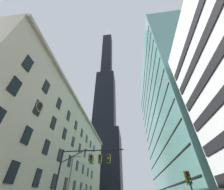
# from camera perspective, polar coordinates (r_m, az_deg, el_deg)

# --- Properties ---
(station_building) EXTENTS (13.74, 57.38, 23.13)m
(station_building) POSITION_cam_1_polar(r_m,az_deg,el_deg) (41.68, -22.97, -21.25)
(station_building) COLOR #BCAF93
(station_building) RESTS_ON ground
(dark_skyscraper) EXTENTS (23.84, 23.84, 200.30)m
(dark_skyscraper) POSITION_cam_1_polar(r_m,az_deg,el_deg) (113.55, -2.98, -7.58)
(dark_skyscraper) COLOR black
(dark_skyscraper) RESTS_ON ground
(glass_office_midrise) EXTENTS (17.37, 47.95, 50.59)m
(glass_office_midrise) POSITION_cam_1_polar(r_m,az_deg,el_deg) (53.26, 25.64, -7.44)
(glass_office_midrise) COLOR slate
(glass_office_midrise) RESTS_ON ground
(traffic_signal_mast) EXTENTS (8.46, 0.63, 6.88)m
(traffic_signal_mast) POSITION_cam_1_polar(r_m,az_deg,el_deg) (19.56, -10.10, -26.64)
(traffic_signal_mast) COLOR black
(traffic_signal_mast) RESTS_ON sidewalk_left
(traffic_light_near_right) EXTENTS (0.40, 0.63, 3.51)m
(traffic_light_near_right) POSITION_cam_1_polar(r_m,az_deg,el_deg) (15.79, 29.66, -28.70)
(traffic_light_near_right) COLOR black
(traffic_light_near_right) RESTS_ON sidewalk_right
(street_lamppost) EXTENTS (2.14, 0.32, 8.33)m
(street_lamppost) POSITION_cam_1_polar(r_m,az_deg,el_deg) (30.11, -16.69, -29.87)
(street_lamppost) COLOR #47474C
(street_lamppost) RESTS_ON sidewalk_left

